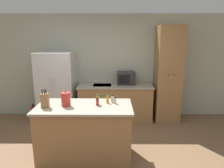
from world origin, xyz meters
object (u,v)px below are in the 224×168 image
object	(u,v)px
fire_extinguisher	(34,113)
knife_block	(45,100)
microwave	(126,78)
spice_bottle_amber_oil	(98,100)
pantry_cabinet	(168,74)
kettle	(66,99)
spice_bottle_tall_dark	(97,102)
spice_bottle_short_red	(108,99)
spice_bottle_green_herb	(115,101)
refrigerator	(57,87)
spice_bottle_pale_salt	(113,99)

from	to	relation	value
fire_extinguisher	knife_block	bearing A→B (deg)	-61.35
microwave	spice_bottle_amber_oil	world-z (taller)	microwave
spice_bottle_amber_oil	fire_extinguisher	size ratio (longest dim) A/B	0.41
pantry_cabinet	spice_bottle_amber_oil	bearing A→B (deg)	-134.14
kettle	spice_bottle_amber_oil	bearing A→B (deg)	8.89
spice_bottle_tall_dark	fire_extinguisher	size ratio (longest dim) A/B	0.31
spice_bottle_short_red	spice_bottle_green_herb	size ratio (longest dim) A/B	1.22
knife_block	spice_bottle_tall_dark	world-z (taller)	knife_block
microwave	kettle	size ratio (longest dim) A/B	1.77
microwave	spice_bottle_short_red	distance (m)	1.70
pantry_cabinet	fire_extinguisher	world-z (taller)	pantry_cabinet
pantry_cabinet	spice_bottle_tall_dark	world-z (taller)	pantry_cabinet
spice_bottle_tall_dark	kettle	bearing A→B (deg)	-177.26
pantry_cabinet	spice_bottle_green_herb	bearing A→B (deg)	-129.18
knife_block	spice_bottle_amber_oil	distance (m)	0.84
microwave	fire_extinguisher	xyz separation A→B (m)	(-2.29, -0.24, -0.85)
spice_bottle_tall_dark	fire_extinguisher	xyz separation A→B (m)	(-1.72, 1.54, -0.81)
microwave	refrigerator	bearing A→B (deg)	-174.79
spice_bottle_green_herb	refrigerator	bearing A→B (deg)	132.75
fire_extinguisher	spice_bottle_amber_oil	bearing A→B (deg)	-40.77
refrigerator	microwave	bearing A→B (deg)	5.21
spice_bottle_short_red	fire_extinguisher	world-z (taller)	spice_bottle_short_red
refrigerator	spice_bottle_pale_salt	world-z (taller)	refrigerator
spice_bottle_tall_dark	spice_bottle_short_red	size ratio (longest dim) A/B	0.95
knife_block	spice_bottle_pale_salt	distance (m)	1.10
microwave	spice_bottle_short_red	bearing A→B (deg)	-103.97
spice_bottle_short_red	spice_bottle_amber_oil	world-z (taller)	spice_bottle_amber_oil
spice_bottle_tall_dark	kettle	world-z (taller)	kettle
spice_bottle_tall_dark	spice_bottle_green_herb	bearing A→B (deg)	18.66
pantry_cabinet	kettle	xyz separation A→B (m)	(-2.09, -1.71, -0.10)
spice_bottle_tall_dark	spice_bottle_green_herb	distance (m)	0.31
kettle	fire_extinguisher	xyz separation A→B (m)	(-1.21, 1.57, -0.86)
knife_block	spice_bottle_short_red	distance (m)	1.01
refrigerator	spice_bottle_pale_salt	bearing A→B (deg)	-47.01
fire_extinguisher	spice_bottle_tall_dark	bearing A→B (deg)	-41.85
spice_bottle_pale_salt	kettle	world-z (taller)	kettle
knife_block	spice_bottle_green_herb	distance (m)	1.13
spice_bottle_tall_dark	kettle	size ratio (longest dim) A/B	0.54
microwave	knife_block	size ratio (longest dim) A/B	1.43
spice_bottle_amber_oil	spice_bottle_pale_salt	world-z (taller)	spice_bottle_amber_oil
pantry_cabinet	microwave	distance (m)	1.02
spice_bottle_short_red	spice_bottle_pale_salt	distance (m)	0.09
spice_bottle_tall_dark	spice_bottle_pale_salt	distance (m)	0.29
microwave	spice_bottle_tall_dark	world-z (taller)	microwave
refrigerator	spice_bottle_tall_dark	bearing A→B (deg)	-55.38
refrigerator	spice_bottle_short_red	bearing A→B (deg)	-49.41
spice_bottle_short_red	kettle	distance (m)	0.69
spice_bottle_short_red	spice_bottle_pale_salt	xyz separation A→B (m)	(0.09, 0.03, 0.00)
knife_block	spice_bottle_green_herb	xyz separation A→B (m)	(1.11, 0.20, -0.06)
spice_bottle_green_herb	spice_bottle_short_red	bearing A→B (deg)	167.59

